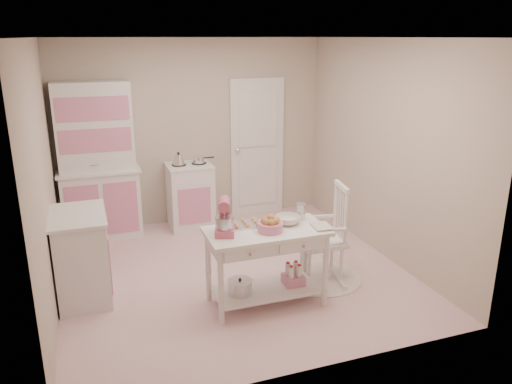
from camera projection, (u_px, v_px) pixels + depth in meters
room_shell at (232, 131)px, 5.28m from camera, size 3.84×3.84×2.62m
door at (257, 148)px, 7.46m from camera, size 0.82×0.05×2.04m
hutch at (98, 162)px, 6.53m from camera, size 1.06×0.50×2.08m
stove at (190, 196)px, 7.04m from camera, size 0.62×0.57×0.92m
base_cabinet at (82, 256)px, 5.10m from camera, size 0.54×0.84×0.92m
lace_rug at (320, 277)px, 5.64m from camera, size 0.92×0.92×0.01m
rocking_chair at (322, 233)px, 5.47m from camera, size 0.60×0.79×1.10m
work_table at (266, 267)px, 5.01m from camera, size 1.20×0.60×0.80m
stand_mixer at (224, 218)px, 4.72m from camera, size 0.28×0.33×0.34m
cookie_tray at (246, 224)px, 5.00m from camera, size 0.34×0.24×0.02m
bread_basket at (270, 227)px, 4.84m from camera, size 0.25×0.25×0.09m
mixing_bowl at (288, 220)px, 5.03m from camera, size 0.26×0.26×0.08m
metal_pitcher at (301, 211)px, 5.15m from camera, size 0.10×0.10×0.17m
recipe_book at (313, 227)px, 4.92m from camera, size 0.19×0.25×0.02m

